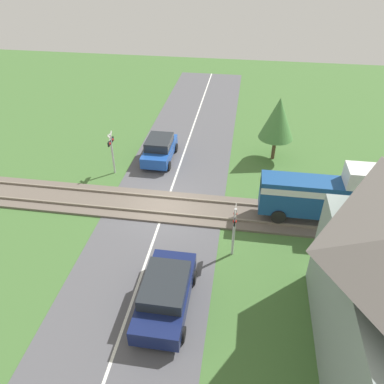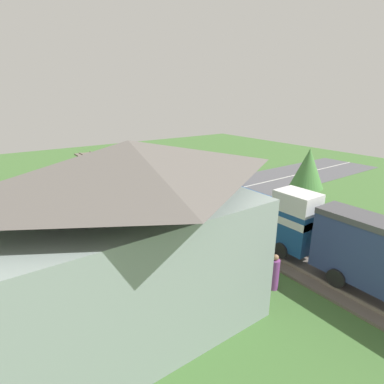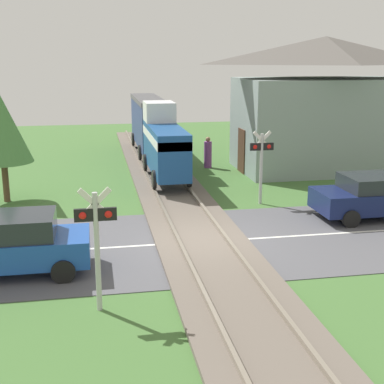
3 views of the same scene
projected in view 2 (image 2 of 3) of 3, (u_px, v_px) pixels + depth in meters
The scene contains 11 objects.
ground_plane at pixel (180, 202), 22.33m from camera, with size 60.00×60.00×0.00m, color #426B33.
road_surface at pixel (180, 202), 22.33m from camera, with size 48.00×6.40×0.02m.
track_bed at pixel (180, 201), 22.31m from camera, with size 2.80×48.00×0.24m.
train at pixel (336, 240), 12.47m from camera, with size 1.58×13.44×3.18m.
car_near_crossing at pixel (221, 177), 26.03m from camera, with size 3.79×1.89×1.57m.
car_far_side at pixel (100, 218), 17.40m from camera, with size 4.32×2.04×1.51m.
crossing_signal_west_approach at pixel (185, 164), 26.50m from camera, with size 0.90×0.18×2.80m.
crossing_signal_east_approach at pixel (172, 202), 17.04m from camera, with size 0.90×0.18×2.80m.
station_building at pixel (135, 243), 9.56m from camera, with size 8.64×5.08×6.39m.
pedestrian_by_station at pixel (274, 273), 12.17m from camera, with size 0.39×0.39×1.56m.
tree_roadside_hedge at pixel (308, 168), 20.30m from camera, with size 2.24×2.24×4.24m.
Camera 2 is at (11.39, 17.67, 7.62)m, focal length 28.00 mm.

